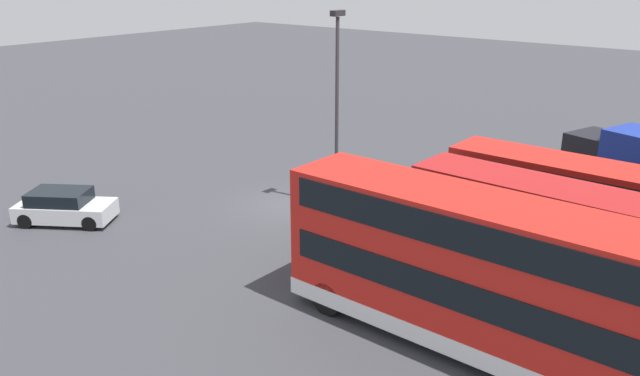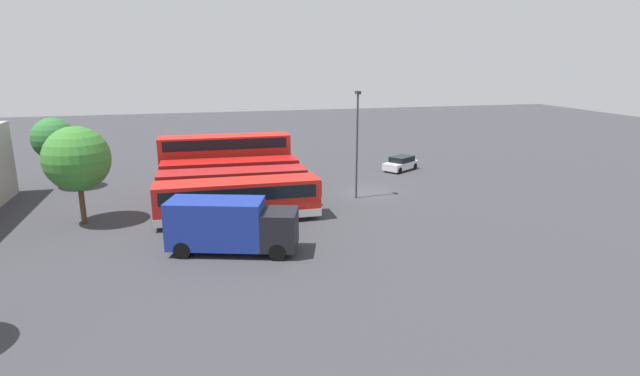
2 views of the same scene
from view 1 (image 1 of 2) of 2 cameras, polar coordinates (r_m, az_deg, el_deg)
name	(u,v)px [view 1 (image 1 of 2)]	position (r m, az deg, el deg)	size (l,w,h in m)	color
ground_plane	(284,206)	(29.45, -3.18, -1.59)	(140.00, 140.00, 0.00)	#38383D
bus_single_deck_near_end	(587,196)	(28.08, 22.67, -0.66)	(2.69, 11.46, 2.95)	red
bus_single_deck_second	(558,222)	(24.92, 20.39, -2.83)	(2.93, 11.24, 2.95)	#A51919
bus_single_deck_third	(512,257)	(21.56, 16.72, -5.88)	(2.90, 11.34, 2.95)	#B71411
bus_double_decker_fourth	(473,270)	(18.46, 13.47, -7.12)	(2.69, 11.45, 4.55)	red
car_hatchback_silver	(64,207)	(29.44, -21.83, -1.57)	(3.71, 4.32, 1.43)	silver
lamp_post_tall	(337,97)	(28.18, 1.52, 8.13)	(0.70, 0.30, 8.68)	#38383D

